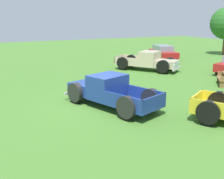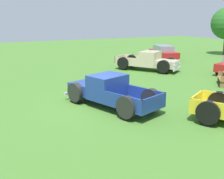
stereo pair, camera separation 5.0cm
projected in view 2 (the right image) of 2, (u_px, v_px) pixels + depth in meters
name	position (u px, v px, depth m)	size (l,w,h in m)	color
ground_plane	(97.00, 105.00, 13.89)	(80.00, 80.00, 0.00)	#477A2D
pickup_truck_foreground	(107.00, 91.00, 13.68)	(5.49, 3.44, 1.58)	navy
pickup_truck_behind_left	(151.00, 62.00, 22.70)	(5.37, 4.45, 1.60)	#C6B793
sedan_distant_a	(164.00, 52.00, 28.96)	(4.62, 2.86, 1.44)	#B21E1E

